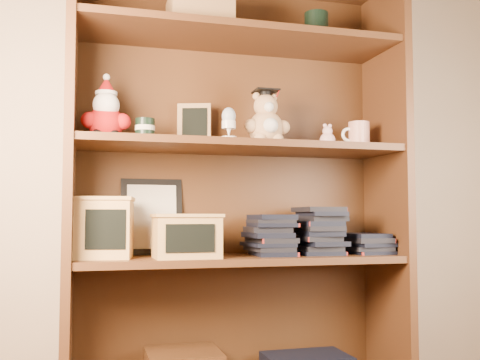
{
  "coord_description": "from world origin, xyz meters",
  "views": [
    {
      "loc": [
        -0.47,
        -0.63,
        0.69
      ],
      "look_at": [
        0.05,
        1.3,
        0.82
      ],
      "focal_mm": 42.0,
      "sensor_mm": 36.0,
      "label": 1
    }
  ],
  "objects_px": {
    "grad_teddy_bear": "(266,123)",
    "treats_box": "(105,227)",
    "bookcase": "(236,192)",
    "teacher_mug": "(358,135)"
  },
  "relations": [
    {
      "from": "bookcase",
      "to": "treats_box",
      "type": "relative_size",
      "value": 7.53
    },
    {
      "from": "teacher_mug",
      "to": "treats_box",
      "type": "xyz_separation_m",
      "value": [
        -0.94,
        -0.0,
        -0.35
      ]
    },
    {
      "from": "grad_teddy_bear",
      "to": "treats_box",
      "type": "xyz_separation_m",
      "value": [
        -0.57,
        0.01,
        -0.38
      ]
    },
    {
      "from": "treats_box",
      "to": "grad_teddy_bear",
      "type": "bearing_deg",
      "value": -0.55
    },
    {
      "from": "teacher_mug",
      "to": "treats_box",
      "type": "distance_m",
      "value": 1.0
    },
    {
      "from": "bookcase",
      "to": "grad_teddy_bear",
      "type": "height_order",
      "value": "bookcase"
    },
    {
      "from": "grad_teddy_bear",
      "to": "treats_box",
      "type": "distance_m",
      "value": 0.68
    },
    {
      "from": "grad_teddy_bear",
      "to": "teacher_mug",
      "type": "bearing_deg",
      "value": 0.97
    },
    {
      "from": "bookcase",
      "to": "grad_teddy_bear",
      "type": "distance_m",
      "value": 0.28
    },
    {
      "from": "bookcase",
      "to": "grad_teddy_bear",
      "type": "xyz_separation_m",
      "value": [
        0.1,
        -0.06,
        0.25
      ]
    }
  ]
}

